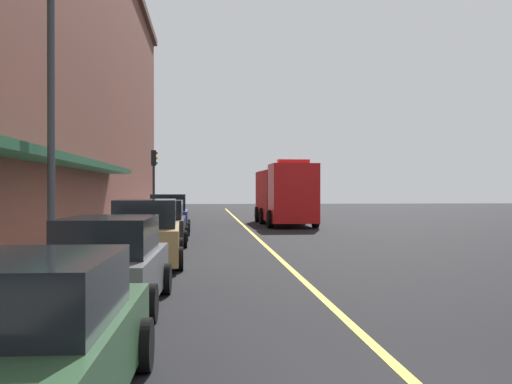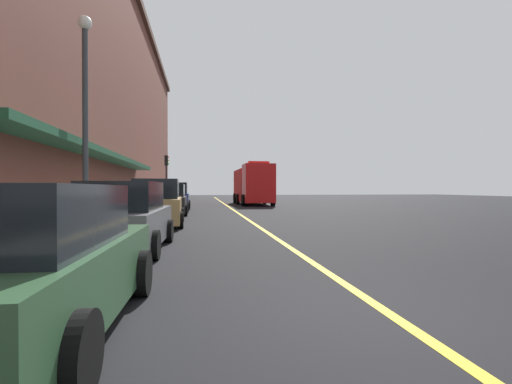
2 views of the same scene
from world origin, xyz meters
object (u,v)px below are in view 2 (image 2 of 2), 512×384
Objects in this scene: parked_car_3 at (170,200)px; street_lamp_left at (85,99)px; parked_car_1 at (125,219)px; parked_car_4 at (176,197)px; parked_car_0 at (21,265)px; fire_truck at (252,185)px; traffic_light_near at (166,170)px; parking_meter_1 at (105,202)px; parked_car_2 at (158,204)px.

street_lamp_left reaches higher than parked_car_3.
parked_car_1 is 1.01× the size of parked_car_4.
parked_car_4 reaches higher than parked_car_3.
fire_truck is at bearing -11.13° from parked_car_0.
parked_car_0 is at bearing -87.62° from traffic_light_near.
fire_truck is 23.31m from street_lamp_left.
traffic_light_near is at bearing -88.55° from fire_truck.
fire_truck is at bearing 69.93° from parking_meter_1.
traffic_light_near is at bearing 88.21° from street_lamp_left.
street_lamp_left reaches higher than traffic_light_near.
parking_meter_1 is (-1.32, -14.54, 0.17)m from parked_car_4.
fire_truck reaches higher than parked_car_4.
fire_truck is 22.94m from parking_meter_1.
parked_car_0 is 9.59m from street_lamp_left.
parking_meter_1 is (-1.36, -2.83, 0.19)m from parked_car_2.
parked_car_3 reaches higher than parking_meter_1.
parked_car_0 is 0.98× the size of traffic_light_near.
parked_car_4 is at bearing 82.50° from street_lamp_left.
parked_car_4 is (-0.04, 11.71, 0.02)m from parked_car_2.
parking_meter_1 is at bearing -90.17° from traffic_light_near.
parked_car_1 reaches higher than parked_car_0.
parked_car_3 reaches higher than parked_car_0.
fire_truck is (6.57, 24.98, 1.03)m from parked_car_1.
parked_car_3 is at bearing -83.90° from traffic_light_near.
parked_car_3 is at bearing 81.40° from parking_meter_1.
traffic_light_near is (-1.30, 12.16, 2.34)m from parked_car_3.
parked_car_4 is 3.18× the size of parking_meter_1.
parked_car_2 is 1.12× the size of traffic_light_near.
parked_car_2 is (0.05, 11.51, 0.14)m from parked_car_0.
parked_car_2 is 0.70× the size of street_lamp_left.
parked_car_0 is 0.47× the size of fire_truck.
parked_car_4 reaches higher than parked_car_1.
parked_car_2 is at bearing -85.95° from traffic_light_near.
parked_car_1 is 3.22× the size of parking_meter_1.
parked_car_4 is at bearing 84.81° from parking_meter_1.
fire_truck is 2.08× the size of traffic_light_near.
traffic_light_near is at bearing 89.83° from parking_meter_1.
parked_car_1 is 17.99m from parked_car_4.
parked_car_0 is 8.79m from parking_meter_1.
parked_car_3 is 0.52× the size of fire_truck.
traffic_light_near reaches higher than parked_car_0.
parked_car_4 is at bearing 1.70° from parked_car_1.
street_lamp_left is (-1.96, -9.03, 3.59)m from parked_car_3.
street_lamp_left is 21.23m from traffic_light_near.
parked_car_4 is 9.62m from fire_truck.
traffic_light_near reaches higher than parked_car_4.
parked_car_1 is at bearing -16.04° from fire_truck.
parked_car_2 is 1.04× the size of parked_car_3.
parked_car_1 is at bearing 179.09° from parked_car_4.
parked_car_1 is 25.85m from fire_truck.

